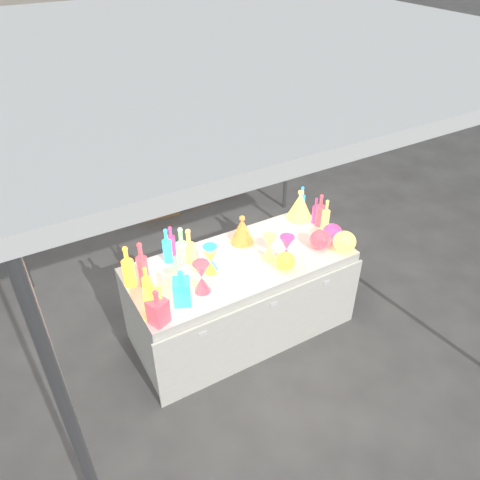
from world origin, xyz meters
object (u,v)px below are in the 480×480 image
globe_0 (286,262)px  bottle_0 (128,266)px  decanter_0 (153,299)px  display_table (241,296)px  cardboard_box_closed (154,199)px  hourglass_0 (202,277)px

globe_0 → bottle_0: bearing=159.6°
bottle_0 → decanter_0: 0.39m
display_table → globe_0: globe_0 is taller
cardboard_box_closed → globe_0: bearing=-78.3°
bottle_0 → hourglass_0: bearing=-37.3°
cardboard_box_closed → decanter_0: size_ratio=1.76×
cardboard_box_closed → hourglass_0: hourglass_0 is taller
cardboard_box_closed → globe_0: (0.18, -2.45, 0.63)m
decanter_0 → hourglass_0: (0.39, 0.06, -0.02)m
globe_0 → decanter_0: bearing=178.8°
decanter_0 → globe_0: bearing=17.9°
globe_0 → display_table: bearing=136.2°
decanter_0 → hourglass_0: bearing=28.0°
display_table → decanter_0: bearing=-164.5°
cardboard_box_closed → display_table: bearing=-84.5°
cardboard_box_closed → bottle_0: bottle_0 is taller
hourglass_0 → decanter_0: bearing=-171.1°
globe_0 → hourglass_0: bearing=173.0°
bottle_0 → cardboard_box_closed: bearing=65.6°
cardboard_box_closed → decanter_0: bearing=-102.6°
bottle_0 → hourglass_0: bottle_0 is taller
display_table → cardboard_box_closed: display_table is taller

